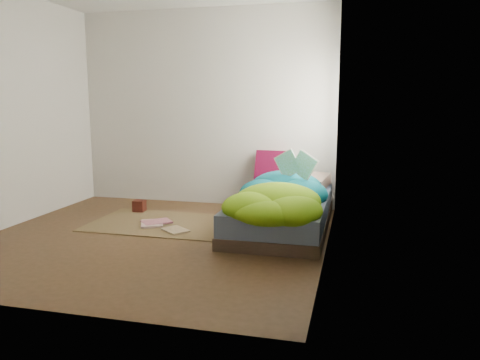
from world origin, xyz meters
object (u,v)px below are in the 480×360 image
object	(u,v)px
open_book	(296,156)
floor_book_b	(153,220)
floor_book_a	(141,224)
bed	(282,213)
pillow_magenta	(272,168)
wooden_box	(139,206)

from	to	relation	value
open_book	floor_book_b	size ratio (longest dim) A/B	1.30
floor_book_a	floor_book_b	world-z (taller)	floor_book_b
bed	pillow_magenta	xyz separation A→B (m)	(-0.27, 0.85, 0.38)
pillow_magenta	floor_book_b	bearing A→B (deg)	-136.67
open_book	floor_book_b	world-z (taller)	open_book
bed	wooden_box	distance (m)	1.90
bed	open_book	bearing A→B (deg)	26.05
floor_book_a	wooden_box	bearing A→B (deg)	92.98
floor_book_a	floor_book_b	bearing A→B (deg)	47.61
pillow_magenta	floor_book_b	size ratio (longest dim) A/B	1.33
wooden_box	floor_book_a	world-z (taller)	wooden_box
bed	floor_book_b	xyz separation A→B (m)	(-1.49, -0.14, -0.14)
floor_book_a	open_book	bearing A→B (deg)	-11.29
open_book	floor_book_a	xyz separation A→B (m)	(-1.68, -0.40, -0.78)
wooden_box	floor_book_a	bearing A→B (deg)	-62.46
pillow_magenta	open_book	distance (m)	0.91
bed	open_book	size ratio (longest dim) A/B	4.86
open_book	bed	bearing A→B (deg)	-135.92
open_book	floor_book_a	size ratio (longest dim) A/B	1.25
pillow_magenta	floor_book_a	xyz separation A→B (m)	(-1.28, -1.18, -0.53)
bed	open_book	world-z (taller)	open_book
floor_book_b	bed	bearing A→B (deg)	53.27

